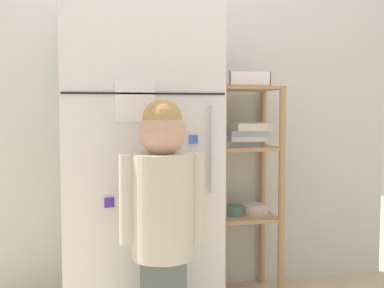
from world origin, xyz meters
The scene contains 5 objects.
kitchen_wall_back centered at (0.00, 0.39, 1.03)m, with size 2.69×0.03×2.07m, color silver.
refrigerator centered at (-0.23, 0.02, 0.78)m, with size 0.72×0.71×1.57m.
child_standing centered at (-0.17, -0.47, 0.66)m, with size 0.35×0.26×1.09m.
pantry_shelf_unit centered at (0.38, 0.19, 0.73)m, with size 0.36×0.35×1.18m.
fruit_bin centered at (0.38, 0.20, 1.21)m, with size 0.23×0.20×0.09m.
Camera 1 is at (-0.41, -2.37, 1.03)m, focal length 44.58 mm.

